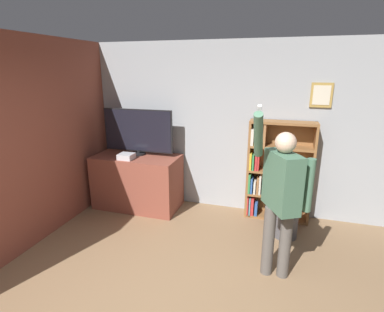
{
  "coord_description": "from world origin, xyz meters",
  "views": [
    {
      "loc": [
        0.92,
        -1.69,
        2.28
      ],
      "look_at": [
        -0.17,
        1.93,
        1.17
      ],
      "focal_mm": 28.0,
      "sensor_mm": 36.0,
      "label": 1
    }
  ],
  "objects_px": {
    "game_console": "(126,156)",
    "waste_bin": "(286,225)",
    "television": "(138,131)",
    "bookshelf": "(273,171)",
    "person": "(281,192)"
  },
  "relations": [
    {
      "from": "television",
      "to": "game_console",
      "type": "height_order",
      "value": "television"
    },
    {
      "from": "television",
      "to": "game_console",
      "type": "distance_m",
      "value": 0.46
    },
    {
      "from": "bookshelf",
      "to": "game_console",
      "type": "bearing_deg",
      "value": -168.62
    },
    {
      "from": "television",
      "to": "person",
      "type": "bearing_deg",
      "value": -29.03
    },
    {
      "from": "person",
      "to": "game_console",
      "type": "bearing_deg",
      "value": -141.44
    },
    {
      "from": "person",
      "to": "waste_bin",
      "type": "bearing_deg",
      "value": 143.58
    },
    {
      "from": "television",
      "to": "bookshelf",
      "type": "bearing_deg",
      "value": 4.13
    },
    {
      "from": "person",
      "to": "waste_bin",
      "type": "relative_size",
      "value": 5.7
    },
    {
      "from": "television",
      "to": "bookshelf",
      "type": "relative_size",
      "value": 0.78
    },
    {
      "from": "game_console",
      "to": "person",
      "type": "relative_size",
      "value": 0.12
    },
    {
      "from": "television",
      "to": "bookshelf",
      "type": "xyz_separation_m",
      "value": [
        2.18,
        0.16,
        -0.52
      ]
    },
    {
      "from": "waste_bin",
      "to": "bookshelf",
      "type": "bearing_deg",
      "value": 113.85
    },
    {
      "from": "bookshelf",
      "to": "waste_bin",
      "type": "relative_size",
      "value": 4.51
    },
    {
      "from": "game_console",
      "to": "waste_bin",
      "type": "xyz_separation_m",
      "value": [
        2.49,
        -0.09,
        -0.76
      ]
    },
    {
      "from": "person",
      "to": "television",
      "type": "bearing_deg",
      "value": -148.01
    }
  ]
}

